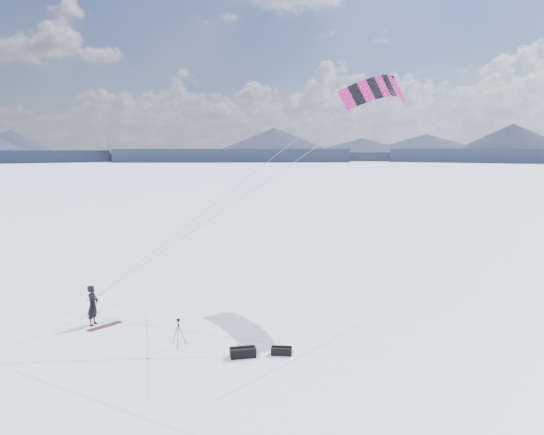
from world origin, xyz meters
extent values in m
plane|color=white|center=(0.00, 0.00, 0.00)|extent=(1800.00, 1800.00, 0.00)
cube|color=#1D2237|center=(132.93, 291.08, 2.98)|extent=(155.14, 103.25, 5.96)
cone|color=#1D2237|center=(132.93, 291.08, 5.96)|extent=(84.80, 84.80, 8.00)
cube|color=#1D2237|center=(45.54, 316.74, 2.98)|extent=(154.88, 65.89, 5.96)
cone|color=#1D2237|center=(45.54, 316.74, 5.96)|extent=(72.46, 72.46, 8.00)
cube|color=#1D2237|center=(-45.54, 316.74, 2.98)|extent=(154.88, 65.89, 5.96)
cone|color=#1D2237|center=(-45.54, 316.74, 5.96)|extent=(72.46, 72.46, 8.00)
cube|color=silver|center=(-3.30, -1.70, 0.00)|extent=(3.52, 7.29, 0.01)
cube|color=silver|center=(-1.60, 0.60, 0.00)|extent=(6.45, 7.79, 0.01)
cube|color=silver|center=(0.10, 2.90, 0.00)|extent=(11.66, 3.07, 0.01)
cube|color=silver|center=(1.80, -2.80, 0.00)|extent=(1.27, 5.91, 0.01)
cube|color=silver|center=(3.50, -0.50, 0.00)|extent=(6.52, 4.83, 0.01)
imported|color=black|center=(-2.91, 4.08, 0.00)|extent=(0.61, 0.74, 1.77)
cube|color=#822352|center=(-2.41, 3.74, 0.02)|extent=(1.40, 1.23, 0.04)
cylinder|color=black|center=(0.84, 0.85, 0.46)|extent=(0.33, 0.14, 0.93)
cylinder|color=black|center=(0.57, 0.90, 0.46)|extent=(0.28, 0.24, 0.93)
cylinder|color=black|center=(0.67, 0.64, 0.46)|extent=(0.08, 0.34, 0.93)
cylinder|color=black|center=(0.69, 0.80, 0.77)|extent=(0.03, 0.03, 0.31)
cube|color=black|center=(0.69, 0.80, 0.98)|extent=(0.08, 0.08, 0.04)
cube|color=black|center=(0.69, 0.80, 1.06)|extent=(0.14, 0.11, 0.09)
cylinder|color=black|center=(0.69, 0.88, 1.06)|extent=(0.06, 0.09, 0.06)
cube|color=black|center=(3.00, -0.77, 0.18)|extent=(0.95, 0.46, 0.36)
cylinder|color=black|center=(3.00, -0.77, 0.38)|extent=(0.90, 0.11, 0.09)
cube|color=black|center=(4.45, -0.82, 0.14)|extent=(0.85, 0.58, 0.29)
cylinder|color=black|center=(4.45, -0.82, 0.31)|extent=(0.73, 0.30, 0.09)
cube|color=#CE1475|center=(11.48, 5.00, 10.43)|extent=(0.97, 0.74, 1.30)
cube|color=black|center=(11.67, 5.55, 10.63)|extent=(0.87, 0.78, 1.25)
cube|color=#CE1475|center=(11.77, 6.15, 10.78)|extent=(0.78, 0.80, 1.19)
cube|color=black|center=(11.77, 6.78, 10.87)|extent=(0.77, 0.79, 1.13)
cube|color=#CE1475|center=(11.67, 7.42, 10.90)|extent=(0.87, 0.80, 1.07)
cube|color=black|center=(11.48, 8.03, 10.87)|extent=(0.96, 0.78, 1.13)
cube|color=#CE1475|center=(11.21, 8.60, 10.78)|extent=(1.03, 0.74, 1.19)
cube|color=black|center=(10.86, 9.10, 10.63)|extent=(1.10, 0.68, 1.25)
cube|color=#CE1475|center=(10.45, 9.51, 10.43)|extent=(1.15, 0.60, 1.30)
cylinder|color=gray|center=(4.29, 4.54, 5.78)|extent=(14.40, 0.94, 9.31)
cylinder|color=gray|center=(3.77, 6.79, 5.78)|extent=(13.37, 5.45, 9.31)
cylinder|color=black|center=(-2.91, 4.08, 1.13)|extent=(0.54, 0.15, 0.03)
camera|label=1|loc=(0.42, -19.38, 7.65)|focal=35.00mm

